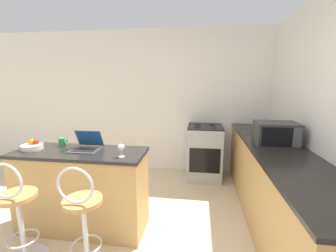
{
  "coord_description": "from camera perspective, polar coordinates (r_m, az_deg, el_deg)",
  "views": [
    {
      "loc": [
        0.85,
        -1.58,
        1.7
      ],
      "look_at": [
        0.4,
        1.64,
        1.04
      ],
      "focal_mm": 24.0,
      "sensor_mm": 36.0,
      "label": 1
    }
  ],
  "objects": [
    {
      "name": "mug_blue",
      "position": [
        3.47,
        22.93,
        -1.4
      ],
      "size": [
        0.09,
        0.08,
        0.09
      ],
      "color": "#2D51AD",
      "rests_on": "counter_right"
    },
    {
      "name": "microwave",
      "position": [
        2.98,
        25.74,
        -1.77
      ],
      "size": [
        0.47,
        0.35,
        0.28
      ],
      "color": "#2D2D30",
      "rests_on": "counter_right"
    },
    {
      "name": "fruit_bowl",
      "position": [
        2.96,
        -31.17,
        -4.34
      ],
      "size": [
        0.23,
        0.23,
        0.11
      ],
      "color": "silver",
      "rests_on": "breakfast_bar"
    },
    {
      "name": "stove_range",
      "position": [
        3.99,
        9.22,
        -6.59
      ],
      "size": [
        0.58,
        0.61,
        0.94
      ],
      "color": "#9EA3A8",
      "rests_on": "ground_plane"
    },
    {
      "name": "bar_stool_near",
      "position": [
        2.6,
        -33.78,
        -18.44
      ],
      "size": [
        0.4,
        0.4,
        1.02
      ],
      "color": "silver",
      "rests_on": "ground_plane"
    },
    {
      "name": "counter_right",
      "position": [
        3.02,
        25.73,
        -13.72
      ],
      "size": [
        0.66,
        3.07,
        0.94
      ],
      "color": "tan",
      "rests_on": "ground_plane"
    },
    {
      "name": "bar_stool_far",
      "position": [
        2.26,
        -20.73,
        -21.81
      ],
      "size": [
        0.4,
        0.4,
        1.02
      ],
      "color": "silver",
      "rests_on": "ground_plane"
    },
    {
      "name": "wall_back",
      "position": [
        4.26,
        -3.56,
        6.11
      ],
      "size": [
        12.0,
        0.06,
        2.6
      ],
      "color": "silver",
      "rests_on": "ground_plane"
    },
    {
      "name": "mug_green",
      "position": [
        2.94,
        -25.26,
        -3.69
      ],
      "size": [
        0.09,
        0.08,
        0.09
      ],
      "color": "#338447",
      "rests_on": "breakfast_bar"
    },
    {
      "name": "laptop",
      "position": [
        2.69,
        -19.93,
        -4.5
      ],
      "size": [
        0.31,
        0.28,
        0.21
      ],
      "color": "#47474C",
      "rests_on": "breakfast_bar"
    },
    {
      "name": "mug_white",
      "position": [
        4.17,
        22.64,
        0.72
      ],
      "size": [
        0.09,
        0.07,
        0.09
      ],
      "color": "white",
      "rests_on": "counter_right"
    },
    {
      "name": "wine_glass_short",
      "position": [
        2.32,
        -11.79,
        -5.46
      ],
      "size": [
        0.07,
        0.07,
        0.14
      ],
      "color": "silver",
      "rests_on": "breakfast_bar"
    },
    {
      "name": "breakfast_bar",
      "position": [
        2.84,
        -20.91,
        -14.93
      ],
      "size": [
        1.46,
        0.55,
        0.94
      ],
      "color": "tan",
      "rests_on": "ground_plane"
    }
  ]
}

